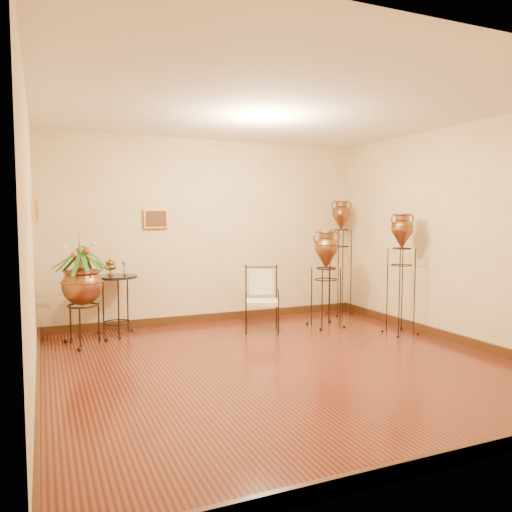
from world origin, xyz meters
name	(u,v)px	position (x,y,z in m)	size (l,w,h in m)	color
ground	(282,364)	(0.00, 0.00, 0.00)	(5.00, 5.00, 0.00)	maroon
room_shell	(282,207)	(-0.01, 0.01, 1.73)	(5.02, 5.02, 2.81)	beige
amphora_tall	(341,256)	(2.15, 2.15, 0.98)	(0.47, 0.47, 1.91)	black
amphora_mid	(401,273)	(2.15, 0.63, 0.86)	(0.49, 0.49, 1.70)	black
amphora_short	(326,278)	(1.44, 1.45, 0.72)	(0.58, 0.58, 1.45)	black
planter_urn	(82,281)	(-1.95, 1.74, 0.83)	(0.82, 0.82, 1.48)	black
armchair	(262,299)	(0.44, 1.52, 0.46)	(0.66, 0.64, 0.92)	black
side_table	(116,304)	(-1.48, 2.15, 0.43)	(0.72, 0.72, 1.04)	black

